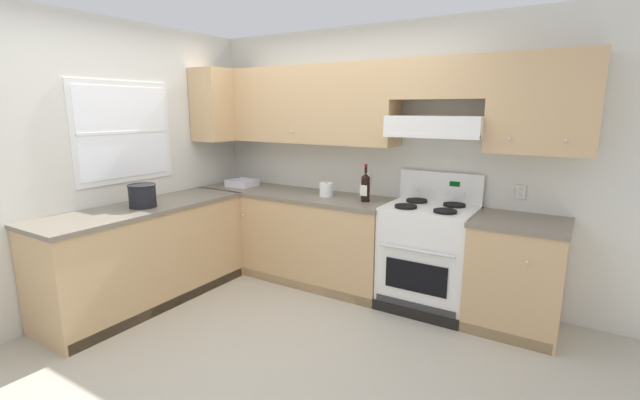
% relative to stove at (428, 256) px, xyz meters
% --- Properties ---
extents(ground_plane, '(7.04, 7.04, 0.00)m').
position_rel_stove_xyz_m(ground_plane, '(-0.98, -1.25, -0.48)').
color(ground_plane, '#B2AA99').
extents(wall_back, '(4.68, 0.57, 2.55)m').
position_rel_stove_xyz_m(wall_back, '(-0.58, 0.27, 1.00)').
color(wall_back, silver).
rests_on(wall_back, ground_plane).
extents(wall_left, '(0.47, 4.00, 2.55)m').
position_rel_stove_xyz_m(wall_left, '(-2.57, -1.03, 0.87)').
color(wall_left, silver).
rests_on(wall_left, ground_plane).
extents(counter_back_run, '(3.60, 0.65, 0.91)m').
position_rel_stove_xyz_m(counter_back_run, '(-0.91, -0.01, -0.03)').
color(counter_back_run, tan).
rests_on(counter_back_run, ground_plane).
extents(counter_left_run, '(0.63, 1.91, 0.91)m').
position_rel_stove_xyz_m(counter_left_run, '(-2.22, -1.26, -0.03)').
color(counter_left_run, tan).
rests_on(counter_left_run, ground_plane).
extents(stove, '(0.76, 0.62, 1.20)m').
position_rel_stove_xyz_m(stove, '(0.00, 0.00, 0.00)').
color(stove, white).
rests_on(stove, ground_plane).
extents(wine_bottle, '(0.08, 0.08, 0.35)m').
position_rel_stove_xyz_m(wine_bottle, '(-0.62, -0.02, 0.57)').
color(wine_bottle, black).
rests_on(wine_bottle, counter_back_run).
extents(bowl, '(0.29, 0.26, 0.08)m').
position_rel_stove_xyz_m(bowl, '(-2.16, -0.01, 0.46)').
color(bowl, silver).
rests_on(bowl, counter_back_run).
extents(bucket, '(0.24, 0.24, 0.21)m').
position_rel_stove_xyz_m(bucket, '(-2.18, -1.28, 0.54)').
color(bucket, black).
rests_on(bucket, counter_left_run).
extents(paper_towel_roll, '(0.13, 0.13, 0.14)m').
position_rel_stove_xyz_m(paper_towel_roll, '(-1.05, -0.01, 0.50)').
color(paper_towel_roll, white).
rests_on(paper_towel_roll, counter_back_run).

